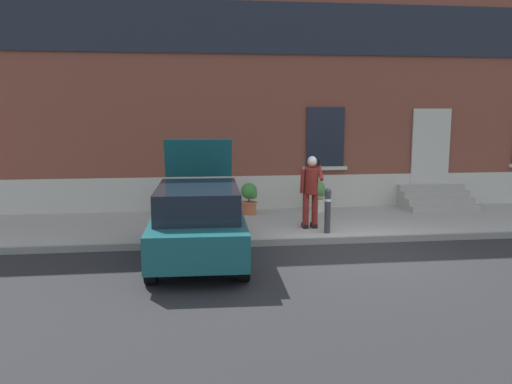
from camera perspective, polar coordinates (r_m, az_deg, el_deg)
ground_plane at (r=11.03m, az=10.90°, el=-6.73°), size 80.00×80.00×0.00m
sidewalk at (r=13.62m, az=7.26°, el=-3.34°), size 24.00×3.60×0.15m
curb_edge at (r=11.88m, az=9.50°, el=-5.20°), size 24.00×0.12×0.15m
building_facade at (r=15.77m, az=5.26°, el=11.68°), size 24.00×1.52×7.50m
entrance_stoop at (r=16.07m, az=18.98°, el=-0.75°), size 2.00×1.28×0.64m
hatchback_car_teal at (r=10.35m, az=-6.33°, el=-3.11°), size 1.90×4.12×2.34m
bollard_near_person at (r=12.06m, az=7.84°, el=-1.85°), size 0.15×0.15×1.04m
person_on_phone at (r=12.40m, az=6.03°, el=0.52°), size 0.51×0.50×1.75m
planter_charcoal at (r=14.20m, az=-8.64°, el=-0.70°), size 0.44×0.44×0.86m
planter_terracotta at (r=14.17m, az=-0.73°, el=-0.62°), size 0.44×0.44×0.86m
planter_cream at (r=14.69m, az=6.77°, el=-0.35°), size 0.44×0.44×0.86m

